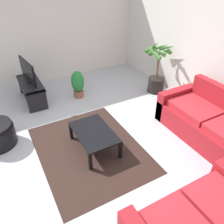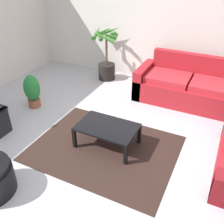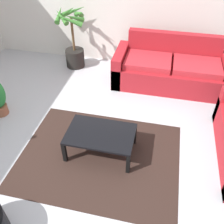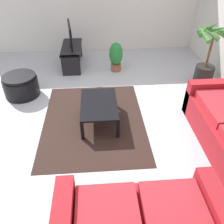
{
  "view_description": "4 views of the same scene",
  "coord_description": "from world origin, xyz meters",
  "px_view_note": "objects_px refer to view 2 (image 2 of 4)",
  "views": [
    {
      "loc": [
        2.96,
        -0.88,
        2.76
      ],
      "look_at": [
        0.13,
        0.67,
        0.61
      ],
      "focal_mm": 35.95,
      "sensor_mm": 36.0,
      "label": 1
    },
    {
      "loc": [
        1.66,
        -2.55,
        2.61
      ],
      "look_at": [
        0.25,
        0.33,
        0.62
      ],
      "focal_mm": 40.85,
      "sensor_mm": 36.0,
      "label": 2
    },
    {
      "loc": [
        0.87,
        -2.01,
        2.73
      ],
      "look_at": [
        0.28,
        0.56,
        0.53
      ],
      "focal_mm": 40.08,
      "sensor_mm": 36.0,
      "label": 3
    },
    {
      "loc": [
        3.32,
        0.27,
        2.53
      ],
      "look_at": [
        0.59,
        0.47,
        0.47
      ],
      "focal_mm": 37.44,
      "sensor_mm": 36.0,
      "label": 4
    }
  ],
  "objects_px": {
    "couch_main": "(190,88)",
    "coffee_table": "(107,129)",
    "potted_plant_small": "(32,90)",
    "potted_palm": "(106,58)"
  },
  "relations": [
    {
      "from": "couch_main",
      "to": "coffee_table",
      "type": "relative_size",
      "value": 2.31
    },
    {
      "from": "coffee_table",
      "to": "couch_main",
      "type": "bearing_deg",
      "value": 66.78
    },
    {
      "from": "couch_main",
      "to": "potted_palm",
      "type": "xyz_separation_m",
      "value": [
        -2.02,
        0.26,
        0.22
      ]
    },
    {
      "from": "couch_main",
      "to": "coffee_table",
      "type": "xyz_separation_m",
      "value": [
        -0.86,
        -1.99,
        0.01
      ]
    },
    {
      "from": "potted_palm",
      "to": "coffee_table",
      "type": "bearing_deg",
      "value": -62.66
    },
    {
      "from": "coffee_table",
      "to": "potted_palm",
      "type": "height_order",
      "value": "potted_palm"
    },
    {
      "from": "couch_main",
      "to": "coffee_table",
      "type": "distance_m",
      "value": 2.17
    },
    {
      "from": "couch_main",
      "to": "potted_plant_small",
      "type": "relative_size",
      "value": 3.16
    },
    {
      "from": "couch_main",
      "to": "potted_plant_small",
      "type": "bearing_deg",
      "value": -150.2
    },
    {
      "from": "coffee_table",
      "to": "potted_palm",
      "type": "distance_m",
      "value": 2.55
    }
  ]
}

